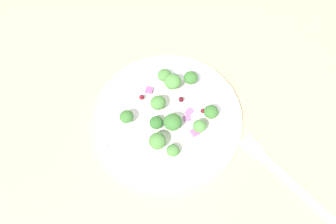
{
  "coord_description": "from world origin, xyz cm",
  "views": [
    {
      "loc": [
        -10.7,
        -26.5,
        56.71
      ],
      "look_at": [
        1.67,
        -1.97,
        2.7
      ],
      "focal_mm": 39.56,
      "sensor_mm": 36.0,
      "label": 1
    }
  ],
  "objects_px": {
    "broccoli_floret_0": "(191,78)",
    "broccoli_floret_1": "(126,117)",
    "broccoli_floret_2": "(157,141)",
    "fork": "(282,174)",
    "plate": "(168,117)"
  },
  "relations": [
    {
      "from": "plate",
      "to": "broccoli_floret_2",
      "type": "distance_m",
      "value": 0.06
    },
    {
      "from": "broccoli_floret_0",
      "to": "fork",
      "type": "bearing_deg",
      "value": -75.26
    },
    {
      "from": "broccoli_floret_0",
      "to": "fork",
      "type": "height_order",
      "value": "broccoli_floret_0"
    },
    {
      "from": "broccoli_floret_2",
      "to": "fork",
      "type": "distance_m",
      "value": 0.2
    },
    {
      "from": "broccoli_floret_0",
      "to": "broccoli_floret_2",
      "type": "relative_size",
      "value": 0.89
    },
    {
      "from": "broccoli_floret_1",
      "to": "broccoli_floret_2",
      "type": "relative_size",
      "value": 0.82
    },
    {
      "from": "broccoli_floret_0",
      "to": "broccoli_floret_2",
      "type": "distance_m",
      "value": 0.13
    },
    {
      "from": "broccoli_floret_0",
      "to": "plate",
      "type": "bearing_deg",
      "value": -148.45
    },
    {
      "from": "broccoli_floret_0",
      "to": "broccoli_floret_1",
      "type": "bearing_deg",
      "value": -171.86
    },
    {
      "from": "broccoli_floret_1",
      "to": "broccoli_floret_2",
      "type": "distance_m",
      "value": 0.07
    },
    {
      "from": "fork",
      "to": "plate",
      "type": "bearing_deg",
      "value": 125.0
    },
    {
      "from": "broccoli_floret_1",
      "to": "fork",
      "type": "relative_size",
      "value": 0.13
    },
    {
      "from": "broccoli_floret_0",
      "to": "fork",
      "type": "distance_m",
      "value": 0.22
    },
    {
      "from": "broccoli_floret_2",
      "to": "plate",
      "type": "bearing_deg",
      "value": 46.47
    },
    {
      "from": "broccoli_floret_1",
      "to": "broccoli_floret_2",
      "type": "bearing_deg",
      "value": -67.46
    }
  ]
}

